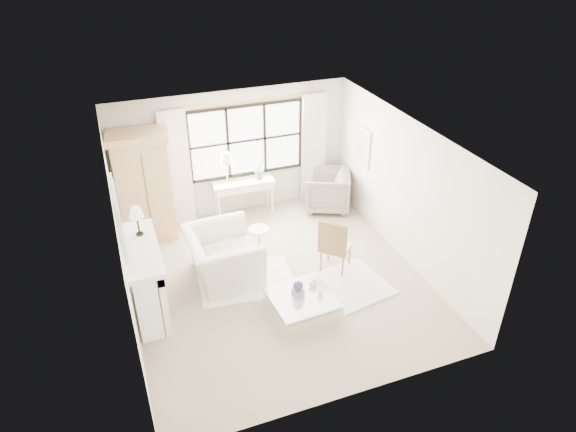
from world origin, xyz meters
The scene contains 32 objects.
floor centered at (0.00, 0.00, 0.00)m, with size 5.50×5.50×0.00m, color tan.
ceiling centered at (0.00, 0.00, 2.70)m, with size 5.50×5.50×0.00m, color silver.
wall_back centered at (0.00, 2.75, 1.35)m, with size 5.00×5.00×0.00m, color beige.
wall_front centered at (0.00, -2.75, 1.35)m, with size 5.00×5.00×0.00m, color silver.
wall_left centered at (-2.50, 0.00, 1.35)m, with size 5.50×5.50×0.00m, color white.
wall_right centered at (2.50, 0.00, 1.35)m, with size 5.50×5.50×0.00m, color silver.
window_pane centered at (0.30, 2.73, 1.60)m, with size 2.40×0.02×1.50m, color white.
window_frame centered at (0.30, 2.72, 1.60)m, with size 2.50×0.04×1.50m, color black, non-canonical shape.
curtain_rod centered at (0.30, 2.67, 2.47)m, with size 0.04×0.04×3.30m, color #A67939.
curtain_left centered at (-1.20, 2.65, 1.24)m, with size 0.55×0.10×2.47m, color white.
curtain_right centered at (1.80, 2.65, 1.24)m, with size 0.55×0.10×2.47m, color beige.
fireplace centered at (-2.27, 0.00, 0.65)m, with size 0.58×1.66×1.26m.
mirror_frame centered at (-2.47, 0.00, 1.84)m, with size 0.05×1.15×0.95m, color silver.
mirror_glass centered at (-2.44, 0.00, 1.84)m, with size 0.02×1.00×0.80m, color silver.
art_frame centered at (2.47, 1.70, 1.55)m, with size 0.04×0.62×0.82m, color white.
art_canvas centered at (2.45, 1.70, 1.55)m, with size 0.01×0.52×0.72m, color beige.
mantel_lamp centered at (-2.20, 0.37, 1.65)m, with size 0.22×0.22×0.51m.
armoire centered at (-1.90, 2.32, 1.14)m, with size 1.19×0.82×2.24m.
console_table centered at (0.13, 2.51, 0.40)m, with size 1.31×0.49×0.80m.
console_lamp centered at (-0.21, 2.52, 1.36)m, with size 0.28×0.28×0.69m.
orchid_plant centered at (0.50, 2.49, 1.03)m, with size 0.25×0.20×0.46m, color #536845.
side_table centered at (-0.01, 1.01, 0.33)m, with size 0.40×0.40×0.51m.
rug_left centered at (-0.53, 0.19, 0.01)m, with size 1.66×1.17×0.03m, color white.
rug_right centered at (0.96, -0.63, 0.02)m, with size 1.61×1.21×0.03m, color white.
club_armchair centered at (-0.86, 0.45, 0.45)m, with size 1.37×1.20×0.89m, color silver.
wingback_chair centered at (1.91, 2.11, 0.44)m, with size 0.93×0.96×0.87m, color gray.
french_chair centered at (1.11, -0.04, 0.31)m, with size 0.68×0.68×1.08m.
coffee_table centered at (0.07, -0.98, 0.18)m, with size 1.06×1.06×0.38m.
planter_box centered at (0.02, -0.95, 0.44)m, with size 0.16×0.16×0.12m, color gray.
planter_flowers centered at (0.02, -0.95, 0.58)m, with size 0.16×0.16×0.16m, color #512A6B.
pillar_candle centered at (0.36, -1.08, 0.44)m, with size 0.08×0.08×0.12m, color silver.
coffee_vase centered at (0.34, -0.81, 0.46)m, with size 0.15×0.15×0.16m, color silver.
Camera 1 is at (-2.40, -6.93, 5.72)m, focal length 32.00 mm.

